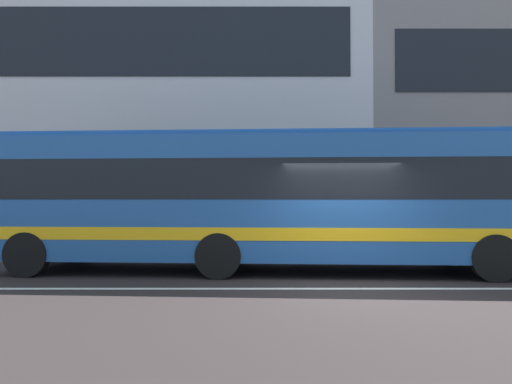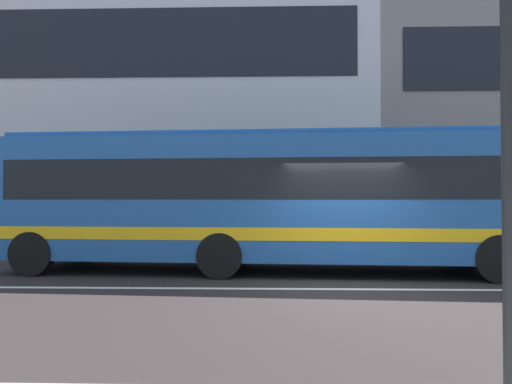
{
  "view_description": "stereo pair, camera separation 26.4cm",
  "coord_description": "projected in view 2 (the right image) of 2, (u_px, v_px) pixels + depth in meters",
  "views": [
    {
      "loc": [
        -1.82,
        -8.93,
        1.7
      ],
      "look_at": [
        -1.87,
        1.83,
        1.9
      ],
      "focal_mm": 32.42,
      "sensor_mm": 36.0,
      "label": 1
    },
    {
      "loc": [
        -1.56,
        -8.92,
        1.7
      ],
      "look_at": [
        -1.87,
        1.83,
        1.9
      ],
      "focal_mm": 32.42,
      "sensor_mm": 36.0,
      "label": 2
    }
  ],
  "objects": [
    {
      "name": "transit_bus",
      "position": [
        259.0,
        196.0,
        11.19
      ],
      "size": [
        12.27,
        3.32,
        3.28
      ],
      "color": "#215095",
      "rests_on": "ground_plane"
    },
    {
      "name": "apartment_block_left",
      "position": [
        132.0,
        97.0,
        22.57
      ],
      "size": [
        21.97,
        9.32,
        13.49
      ],
      "color": "silver",
      "rests_on": "ground_plane"
    },
    {
      "name": "ground_plane",
      "position": [
        351.0,
        289.0,
        8.84
      ],
      "size": [
        160.0,
        160.0,
        0.0
      ],
      "primitive_type": "plane",
      "color": "#2B2423"
    },
    {
      "name": "lane_centre_line",
      "position": [
        351.0,
        289.0,
        8.84
      ],
      "size": [
        60.0,
        0.16,
        0.01
      ],
      "primitive_type": "cube",
      "color": "silver",
      "rests_on": "ground_plane"
    }
  ]
}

